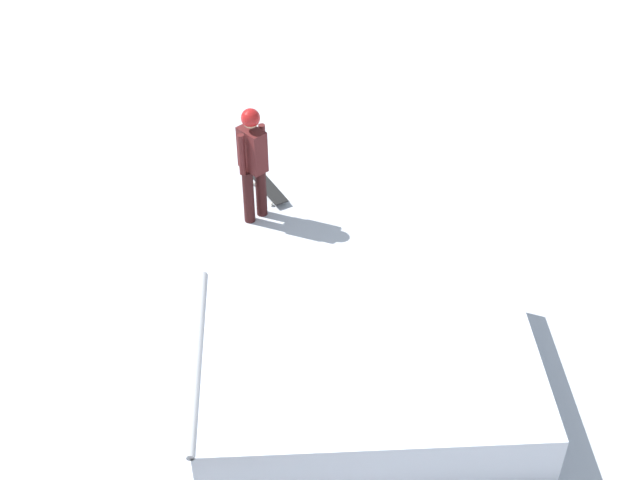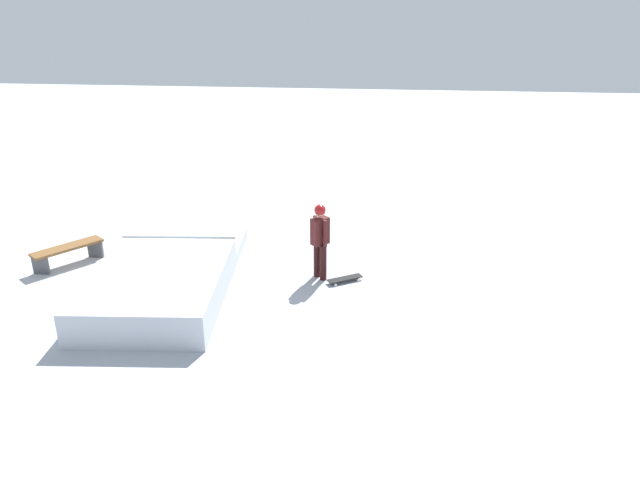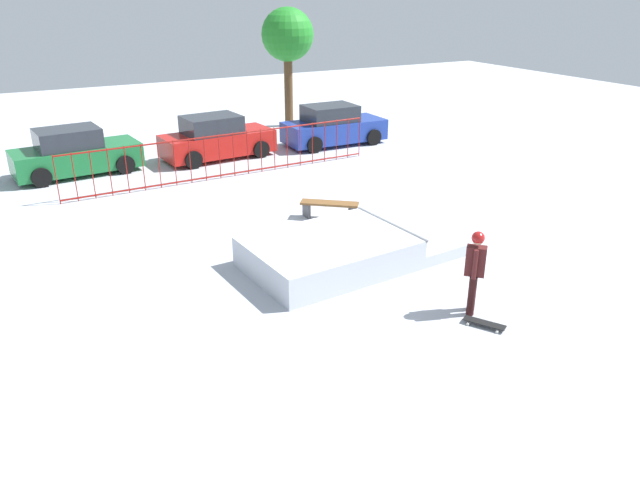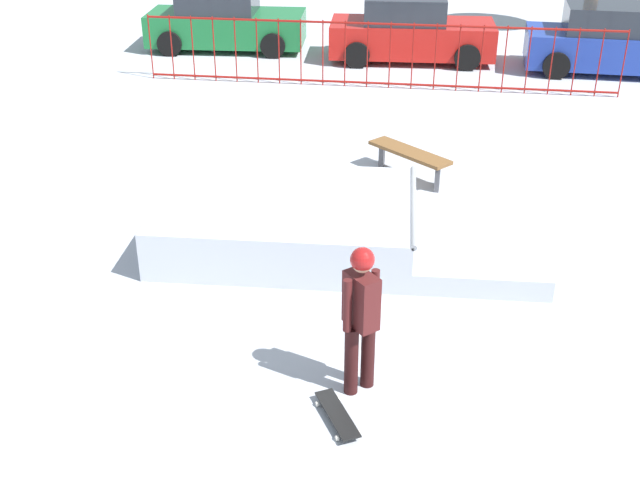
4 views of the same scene
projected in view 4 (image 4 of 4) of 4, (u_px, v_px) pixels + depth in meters
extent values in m
plane|color=#B2B7C1|center=(318.00, 234.00, 11.86)|extent=(60.00, 60.00, 0.00)
cube|color=silver|center=(287.00, 221.00, 11.46)|extent=(3.80, 2.89, 0.70)
cube|color=silver|center=(475.00, 242.00, 11.32)|extent=(2.01, 2.74, 0.30)
cylinder|color=gray|center=(414.00, 204.00, 11.14)|extent=(0.30, 2.60, 0.08)
cylinder|color=black|center=(368.00, 354.00, 8.52)|extent=(0.15, 0.15, 0.82)
cylinder|color=black|center=(351.00, 360.00, 8.41)|extent=(0.15, 0.15, 0.82)
cube|color=#4C1919|center=(361.00, 300.00, 8.13)|extent=(0.42, 0.42, 0.60)
cylinder|color=#4C1919|center=(375.00, 295.00, 8.22)|extent=(0.09, 0.09, 0.60)
cylinder|color=#4C1919|center=(347.00, 306.00, 8.04)|extent=(0.09, 0.09, 0.60)
sphere|color=tan|center=(362.00, 262.00, 7.92)|extent=(0.22, 0.22, 0.22)
sphere|color=#A51919|center=(362.00, 259.00, 7.91)|extent=(0.25, 0.25, 0.25)
cube|color=black|center=(337.00, 414.00, 8.15)|extent=(0.59, 0.79, 0.02)
cylinder|color=silver|center=(358.00, 433.00, 7.98)|extent=(0.05, 0.06, 0.06)
cylinder|color=silver|center=(337.00, 438.00, 7.91)|extent=(0.05, 0.06, 0.06)
cylinder|color=silver|center=(338.00, 399.00, 8.44)|extent=(0.05, 0.06, 0.06)
cylinder|color=silver|center=(317.00, 404.00, 8.37)|extent=(0.05, 0.06, 0.06)
cylinder|color=maroon|center=(380.00, 24.00, 17.67)|extent=(10.69, 0.54, 0.05)
cylinder|color=maroon|center=(378.00, 83.00, 18.30)|extent=(10.69, 0.54, 0.05)
cylinder|color=maroon|center=(151.00, 47.00, 18.64)|extent=(0.03, 0.03, 1.50)
cylinder|color=maroon|center=(172.00, 48.00, 18.58)|extent=(0.03, 0.03, 1.50)
cylinder|color=maroon|center=(193.00, 48.00, 18.52)|extent=(0.03, 0.03, 1.50)
cylinder|color=maroon|center=(214.00, 49.00, 18.46)|extent=(0.03, 0.03, 1.50)
cylinder|color=maroon|center=(236.00, 50.00, 18.39)|extent=(0.03, 0.03, 1.50)
cylinder|color=maroon|center=(257.00, 51.00, 18.33)|extent=(0.03, 0.03, 1.50)
cylinder|color=maroon|center=(279.00, 52.00, 18.27)|extent=(0.03, 0.03, 1.50)
cylinder|color=maroon|center=(301.00, 52.00, 18.21)|extent=(0.03, 0.03, 1.50)
cylinder|color=maroon|center=(323.00, 53.00, 18.15)|extent=(0.03, 0.03, 1.50)
cylinder|color=maroon|center=(345.00, 54.00, 18.09)|extent=(0.03, 0.03, 1.50)
cylinder|color=maroon|center=(367.00, 55.00, 18.02)|extent=(0.03, 0.03, 1.50)
cylinder|color=maroon|center=(390.00, 56.00, 17.96)|extent=(0.03, 0.03, 1.50)
cylinder|color=maroon|center=(413.00, 56.00, 17.90)|extent=(0.03, 0.03, 1.50)
cylinder|color=maroon|center=(435.00, 57.00, 17.84)|extent=(0.03, 0.03, 1.50)
cylinder|color=maroon|center=(458.00, 58.00, 17.78)|extent=(0.03, 0.03, 1.50)
cylinder|color=maroon|center=(481.00, 59.00, 17.72)|extent=(0.03, 0.03, 1.50)
cylinder|color=maroon|center=(505.00, 60.00, 17.65)|extent=(0.03, 0.03, 1.50)
cylinder|color=maroon|center=(528.00, 60.00, 17.59)|extent=(0.03, 0.03, 1.50)
cylinder|color=maroon|center=(552.00, 61.00, 17.53)|extent=(0.03, 0.03, 1.50)
cylinder|color=maroon|center=(575.00, 62.00, 17.47)|extent=(0.03, 0.03, 1.50)
cylinder|color=maroon|center=(599.00, 63.00, 17.41)|extent=(0.03, 0.03, 1.50)
cylinder|color=maroon|center=(624.00, 64.00, 17.35)|extent=(0.03, 0.03, 1.50)
cube|color=brown|center=(410.00, 152.00, 13.55)|extent=(1.50, 1.30, 0.06)
cube|color=#4C4C51|center=(382.00, 155.00, 14.10)|extent=(0.08, 0.36, 0.42)
cube|color=#4C4C51|center=(437.00, 177.00, 13.23)|extent=(0.08, 0.36, 0.42)
cube|color=#196B33|center=(227.00, 28.00, 21.19)|extent=(4.25, 2.11, 0.80)
cube|color=#262B33|center=(218.00, 0.00, 20.87)|extent=(2.14, 1.70, 0.64)
cylinder|color=black|center=(281.00, 30.00, 21.96)|extent=(0.66, 0.28, 0.64)
cylinder|color=black|center=(273.00, 46.00, 20.46)|extent=(0.66, 0.28, 0.64)
cylinder|color=black|center=(185.00, 28.00, 22.15)|extent=(0.66, 0.28, 0.64)
cylinder|color=black|center=(170.00, 44.00, 20.65)|extent=(0.66, 0.28, 0.64)
cube|color=red|center=(412.00, 38.00, 20.19)|extent=(4.24, 2.08, 0.80)
cube|color=#262B33|center=(405.00, 9.00, 19.86)|extent=(2.13, 1.68, 0.64)
cylinder|color=black|center=(462.00, 40.00, 20.94)|extent=(0.66, 0.28, 0.64)
cylinder|color=black|center=(467.00, 57.00, 19.45)|extent=(0.66, 0.28, 0.64)
cylinder|color=black|center=(360.00, 38.00, 21.15)|extent=(0.66, 0.28, 0.64)
cylinder|color=black|center=(357.00, 55.00, 19.65)|extent=(0.66, 0.28, 0.64)
cube|color=#1E3899|center=(613.00, 49.00, 19.22)|extent=(4.11, 1.71, 0.80)
cube|color=#262B33|center=(609.00, 18.00, 18.92)|extent=(2.01, 1.51, 0.64)
cylinder|color=black|center=(551.00, 47.00, 20.29)|extent=(0.64, 0.22, 0.64)
cylinder|color=black|center=(556.00, 65.00, 18.82)|extent=(0.64, 0.22, 0.64)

